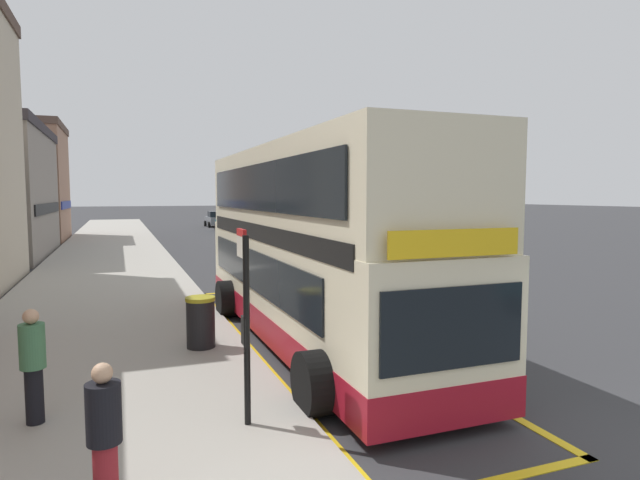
{
  "coord_description": "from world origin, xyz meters",
  "views": [
    {
      "loc": [
        -6.52,
        -3.98,
        3.34
      ],
      "look_at": [
        -2.17,
        7.43,
        2.3
      ],
      "focal_mm": 29.71,
      "sensor_mm": 36.0,
      "label": 1
    }
  ],
  "objects_px": {
    "pedestrian_waiting_near_sign": "(104,434)",
    "litter_bin": "(201,322)",
    "parked_car_black_distant": "(316,237)",
    "double_decker_bus": "(311,251)",
    "pedestrian_further_back": "(33,362)",
    "parked_car_teal_kerbside": "(229,223)",
    "parked_car_grey_ahead": "(216,219)",
    "bus_stop_sign": "(245,310)"
  },
  "relations": [
    {
      "from": "bus_stop_sign",
      "to": "litter_bin",
      "type": "bearing_deg",
      "value": 90.93
    },
    {
      "from": "parked_car_teal_kerbside",
      "to": "pedestrian_waiting_near_sign",
      "type": "height_order",
      "value": "pedestrian_waiting_near_sign"
    },
    {
      "from": "double_decker_bus",
      "to": "pedestrian_waiting_near_sign",
      "type": "xyz_separation_m",
      "value": [
        -4.26,
        -5.78,
        -1.08
      ]
    },
    {
      "from": "pedestrian_further_back",
      "to": "pedestrian_waiting_near_sign",
      "type": "bearing_deg",
      "value": -69.9
    },
    {
      "from": "double_decker_bus",
      "to": "parked_car_teal_kerbside",
      "type": "bearing_deg",
      "value": 81.78
    },
    {
      "from": "parked_car_black_distant",
      "to": "pedestrian_waiting_near_sign",
      "type": "distance_m",
      "value": 26.96
    },
    {
      "from": "double_decker_bus",
      "to": "pedestrian_further_back",
      "type": "xyz_separation_m",
      "value": [
        -5.24,
        -3.09,
        -1.04
      ]
    },
    {
      "from": "parked_car_black_distant",
      "to": "pedestrian_waiting_near_sign",
      "type": "relative_size",
      "value": 2.68
    },
    {
      "from": "parked_car_grey_ahead",
      "to": "litter_bin",
      "type": "height_order",
      "value": "parked_car_grey_ahead"
    },
    {
      "from": "parked_car_teal_kerbside",
      "to": "litter_bin",
      "type": "relative_size",
      "value": 3.92
    },
    {
      "from": "pedestrian_further_back",
      "to": "parked_car_black_distant",
      "type": "bearing_deg",
      "value": 60.55
    },
    {
      "from": "parked_car_black_distant",
      "to": "parked_car_grey_ahead",
      "type": "height_order",
      "value": "same"
    },
    {
      "from": "parked_car_teal_kerbside",
      "to": "pedestrian_waiting_near_sign",
      "type": "bearing_deg",
      "value": -100.72
    },
    {
      "from": "parked_car_black_distant",
      "to": "pedestrian_waiting_near_sign",
      "type": "xyz_separation_m",
      "value": [
        -11.32,
        -24.47,
        0.19
      ]
    },
    {
      "from": "parked_car_black_distant",
      "to": "pedestrian_further_back",
      "type": "xyz_separation_m",
      "value": [
        -12.3,
        -21.79,
        0.22
      ]
    },
    {
      "from": "parked_car_black_distant",
      "to": "litter_bin",
      "type": "height_order",
      "value": "parked_car_black_distant"
    },
    {
      "from": "bus_stop_sign",
      "to": "parked_car_grey_ahead",
      "type": "height_order",
      "value": "bus_stop_sign"
    },
    {
      "from": "parked_car_grey_ahead",
      "to": "litter_bin",
      "type": "distance_m",
      "value": 45.37
    },
    {
      "from": "pedestrian_further_back",
      "to": "litter_bin",
      "type": "xyz_separation_m",
      "value": [
        2.72,
        2.94,
        -0.34
      ]
    },
    {
      "from": "double_decker_bus",
      "to": "parked_car_grey_ahead",
      "type": "relative_size",
      "value": 2.63
    },
    {
      "from": "double_decker_bus",
      "to": "litter_bin",
      "type": "relative_size",
      "value": 10.3
    },
    {
      "from": "pedestrian_waiting_near_sign",
      "to": "litter_bin",
      "type": "relative_size",
      "value": 1.46
    },
    {
      "from": "double_decker_bus",
      "to": "pedestrian_further_back",
      "type": "relative_size",
      "value": 6.77
    },
    {
      "from": "litter_bin",
      "to": "pedestrian_waiting_near_sign",
      "type": "bearing_deg",
      "value": -107.15
    },
    {
      "from": "parked_car_black_distant",
      "to": "parked_car_teal_kerbside",
      "type": "distance_m",
      "value": 18.49
    },
    {
      "from": "double_decker_bus",
      "to": "litter_bin",
      "type": "xyz_separation_m",
      "value": [
        -2.52,
        -0.15,
        -1.39
      ]
    },
    {
      "from": "bus_stop_sign",
      "to": "parked_car_grey_ahead",
      "type": "relative_size",
      "value": 0.65
    },
    {
      "from": "double_decker_bus",
      "to": "parked_car_black_distant",
      "type": "height_order",
      "value": "double_decker_bus"
    },
    {
      "from": "pedestrian_waiting_near_sign",
      "to": "pedestrian_further_back",
      "type": "relative_size",
      "value": 0.96
    },
    {
      "from": "parked_car_teal_kerbside",
      "to": "parked_car_black_distant",
      "type": "bearing_deg",
      "value": -82.8
    },
    {
      "from": "bus_stop_sign",
      "to": "pedestrian_further_back",
      "type": "height_order",
      "value": "bus_stop_sign"
    },
    {
      "from": "double_decker_bus",
      "to": "parked_car_grey_ahead",
      "type": "bearing_deg",
      "value": 82.98
    },
    {
      "from": "double_decker_bus",
      "to": "pedestrian_further_back",
      "type": "height_order",
      "value": "double_decker_bus"
    },
    {
      "from": "double_decker_bus",
      "to": "parked_car_teal_kerbside",
      "type": "relative_size",
      "value": 2.63
    },
    {
      "from": "pedestrian_waiting_near_sign",
      "to": "litter_bin",
      "type": "distance_m",
      "value": 5.9
    },
    {
      "from": "litter_bin",
      "to": "parked_car_black_distant",
      "type": "bearing_deg",
      "value": 63.05
    },
    {
      "from": "bus_stop_sign",
      "to": "litter_bin",
      "type": "relative_size",
      "value": 2.54
    },
    {
      "from": "double_decker_bus",
      "to": "bus_stop_sign",
      "type": "xyz_separation_m",
      "value": [
        -2.46,
        -4.11,
        -0.33
      ]
    },
    {
      "from": "double_decker_bus",
      "to": "parked_car_black_distant",
      "type": "relative_size",
      "value": 2.63
    },
    {
      "from": "parked_car_grey_ahead",
      "to": "pedestrian_further_back",
      "type": "relative_size",
      "value": 2.58
    },
    {
      "from": "parked_car_black_distant",
      "to": "litter_bin",
      "type": "bearing_deg",
      "value": 65.13
    },
    {
      "from": "double_decker_bus",
      "to": "pedestrian_further_back",
      "type": "distance_m",
      "value": 6.18
    }
  ]
}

